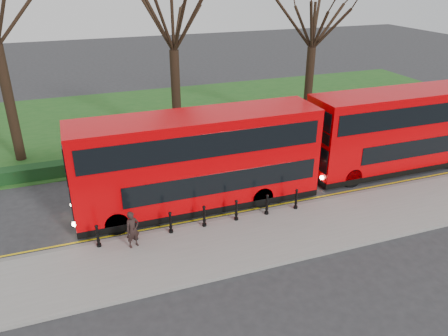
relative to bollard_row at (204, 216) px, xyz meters
name	(u,v)px	position (x,y,z in m)	size (l,w,h in m)	color
ground	(190,215)	(-0.31, 1.35, -0.65)	(120.00, 120.00, 0.00)	#28282B
pavement	(209,249)	(-0.31, -1.65, -0.58)	(60.00, 4.00, 0.15)	gray
kerb	(196,225)	(-0.31, 0.35, -0.58)	(60.00, 0.25, 0.16)	slate
grass_verge	(137,121)	(-0.31, 16.35, -0.62)	(60.00, 18.00, 0.06)	#1C4F1A
hedge	(159,156)	(-0.31, 8.15, -0.25)	(60.00, 0.90, 0.80)	black
yellow_line_outer	(194,223)	(-0.31, 0.65, -0.64)	(60.00, 0.10, 0.01)	yellow
yellow_line_inner	(193,220)	(-0.31, 0.85, -0.64)	(60.00, 0.10, 0.01)	yellow
tree_mid	(172,17)	(1.69, 11.35, 7.41)	(7.10, 7.10, 11.09)	black
tree_right	(314,20)	(11.69, 11.35, 6.89)	(6.65, 6.65, 10.38)	black
bollard_row	(204,216)	(0.00, 0.00, 0.00)	(9.50, 0.15, 1.00)	black
bus_lead	(198,162)	(0.40, 2.15, 1.73)	(11.87, 2.72, 4.73)	#D10005
bus_rear	(405,130)	(12.94, 2.47, 1.70)	(11.72, 2.69, 4.66)	#D10005
pedestrian	(133,229)	(-3.27, -0.48, 0.32)	(0.60, 0.39, 1.64)	black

